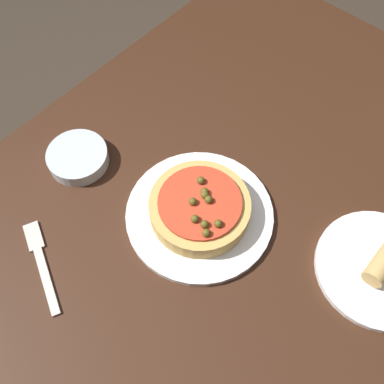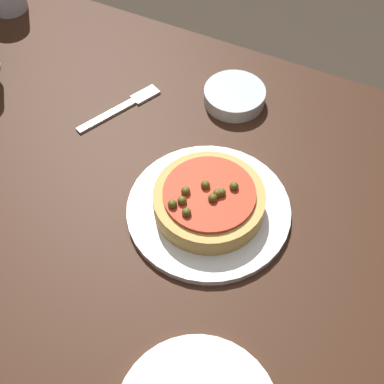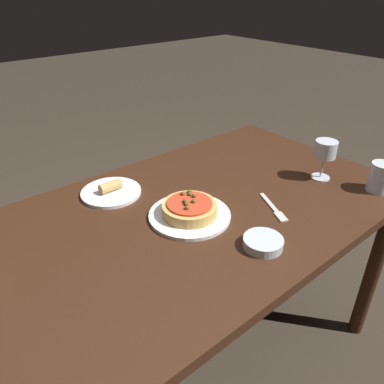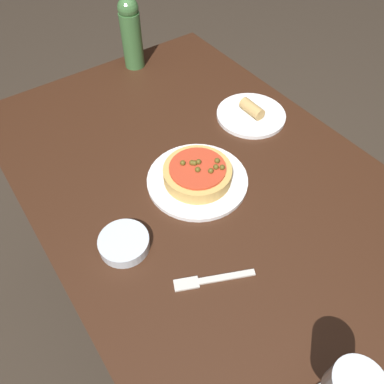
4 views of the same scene
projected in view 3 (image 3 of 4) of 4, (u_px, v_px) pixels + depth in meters
name	position (u px, v px, depth m)	size (l,w,h in m)	color
ground_plane	(198.00, 355.00, 1.62)	(14.00, 14.00, 0.00)	#382D23
dining_table	(200.00, 230.00, 1.28)	(1.41, 0.84, 0.76)	#381E11
dinner_plate	(190.00, 215.00, 1.18)	(0.26, 0.26, 0.01)	white
pizza	(190.00, 208.00, 1.17)	(0.17, 0.17, 0.05)	tan
wine_glass	(325.00, 151.00, 1.35)	(0.08, 0.08, 0.15)	silver
water_cup	(380.00, 177.00, 1.30)	(0.08, 0.08, 0.10)	silver
side_bowl	(264.00, 242.00, 1.05)	(0.11, 0.11, 0.03)	silver
fork	(274.00, 209.00, 1.22)	(0.09, 0.17, 0.00)	beige
side_plate	(111.00, 191.00, 1.30)	(0.21, 0.21, 0.05)	white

